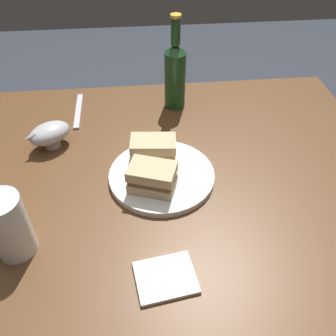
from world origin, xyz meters
The scene contains 13 objects.
ground_plane centered at (0.00, 0.00, 0.00)m, with size 6.00×6.00×0.00m, color #333842.
dining_table centered at (0.00, 0.00, 0.39)m, with size 1.09×0.89×0.78m, color brown.
plate centered at (0.03, 0.00, 0.79)m, with size 0.25×0.25×0.02m, color white.
sandwich_half_left centered at (0.05, -0.05, 0.83)m, with size 0.11×0.07×0.06m.
sandwich_half_right centered at (0.05, 0.04, 0.83)m, with size 0.12×0.10×0.06m.
potato_wedge_front centered at (0.08, 0.01, 0.80)m, with size 0.04×0.02×0.02m, color #B77F33.
potato_wedge_middle centered at (0.06, -0.04, 0.80)m, with size 0.04×0.02×0.02m, color #AD702D.
potato_wedge_back centered at (0.09, -0.01, 0.80)m, with size 0.04×0.02×0.02m, color #B77F33.
pint_glass centered at (0.33, 0.17, 0.84)m, with size 0.08×0.08×0.14m.
gravy_boat centered at (0.31, -0.15, 0.82)m, with size 0.13×0.12×0.07m.
cider_bottle centered at (-0.04, -0.32, 0.88)m, with size 0.06×0.06×0.27m.
napkin centered at (0.05, 0.27, 0.78)m, with size 0.11×0.09×0.01m, color silver.
fork centered at (0.25, -0.31, 0.78)m, with size 0.18×0.02×0.01m, color silver.
Camera 1 is at (0.08, 0.62, 1.38)m, focal length 38.53 mm.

